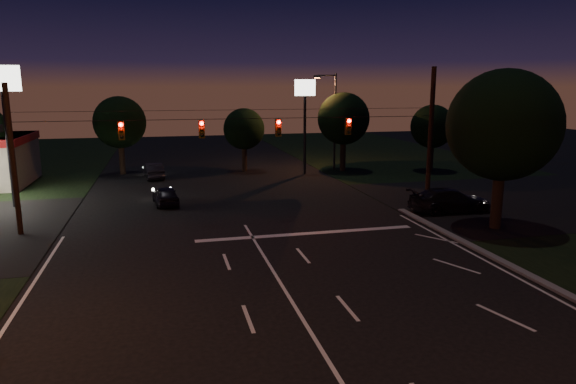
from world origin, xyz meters
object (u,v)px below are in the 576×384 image
object	(u,v)px
utility_pole_right	(426,210)
car_oncoming_b	(154,171)
car_oncoming_a	(166,195)
tree_right_near	(502,126)
car_cross	(450,200)

from	to	relation	value
utility_pole_right	car_oncoming_b	size ratio (longest dim) A/B	2.22
utility_pole_right	car_oncoming_a	xyz separation A→B (m)	(-16.34, 5.46, 0.63)
tree_right_near	car_oncoming_a	size ratio (longest dim) A/B	2.37
utility_pole_right	car_cross	distance (m)	1.64
tree_right_near	car_cross	world-z (taller)	tree_right_near
car_cross	utility_pole_right	bearing A→B (deg)	49.87
car_oncoming_a	car_oncoming_b	xyz separation A→B (m)	(-0.91, 10.57, 0.04)
car_oncoming_a	car_cross	size ratio (longest dim) A/B	0.70
car_oncoming_a	car_cross	world-z (taller)	car_cross
car_oncoming_b	car_cross	world-z (taller)	car_cross
tree_right_near	car_oncoming_b	world-z (taller)	tree_right_near
utility_pole_right	car_oncoming_b	world-z (taller)	utility_pole_right
car_oncoming_a	car_oncoming_b	distance (m)	10.61
utility_pole_right	tree_right_near	world-z (taller)	tree_right_near
utility_pole_right	car_cross	world-z (taller)	utility_pole_right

